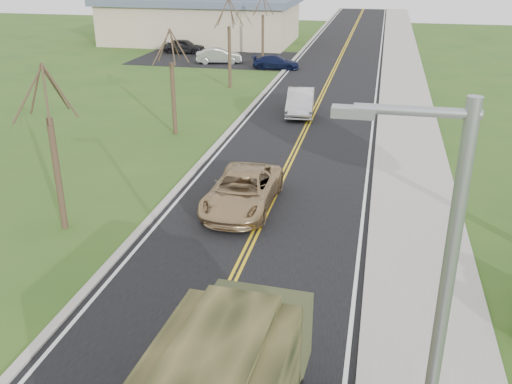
% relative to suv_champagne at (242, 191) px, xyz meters
% --- Properties ---
extents(road, '(8.00, 120.00, 0.01)m').
position_rel_suv_champagne_xyz_m(road, '(0.98, 26.85, -0.73)').
color(road, black).
rests_on(road, ground).
extents(curb_right, '(0.30, 120.00, 0.12)m').
position_rel_suv_champagne_xyz_m(curb_right, '(5.13, 26.85, -0.68)').
color(curb_right, '#9E998E').
rests_on(curb_right, ground).
extents(sidewalk_right, '(3.20, 120.00, 0.10)m').
position_rel_suv_champagne_xyz_m(sidewalk_right, '(6.88, 26.85, -0.69)').
color(sidewalk_right, '#9E998E').
rests_on(sidewalk_right, ground).
extents(curb_left, '(0.30, 120.00, 0.10)m').
position_rel_suv_champagne_xyz_m(curb_left, '(-3.17, 26.85, -0.69)').
color(curb_left, '#9E998E').
rests_on(curb_left, ground).
extents(street_light, '(1.65, 0.22, 8.00)m').
position_rel_suv_champagne_xyz_m(street_light, '(5.88, -13.65, 3.69)').
color(street_light, gray).
rests_on(street_light, ground).
extents(bare_tree_a, '(1.93, 2.26, 6.08)m').
position_rel_suv_champagne_xyz_m(bare_tree_a, '(-6.02, -3.15, 1.89)').
color(bare_tree_a, '#38281C').
rests_on(bare_tree_a, ground).
extents(bare_tree_b, '(1.83, 2.14, 5.73)m').
position_rel_suv_champagne_xyz_m(bare_tree_b, '(-6.02, 8.85, 1.74)').
color(bare_tree_b, '#38281C').
rests_on(bare_tree_b, ground).
extents(bare_tree_c, '(2.04, 2.39, 6.42)m').
position_rel_suv_champagne_xyz_m(bare_tree_c, '(-6.02, 20.85, 2.04)').
color(bare_tree_c, '#38281C').
rests_on(bare_tree_c, ground).
extents(bare_tree_d, '(1.88, 2.20, 5.91)m').
position_rel_suv_champagne_xyz_m(bare_tree_d, '(-6.02, 32.85, 1.81)').
color(bare_tree_d, '#38281C').
rests_on(bare_tree_d, ground).
extents(commercial_building, '(25.50, 21.50, 5.65)m').
position_rel_suv_champagne_xyz_m(commercial_building, '(-15.00, 42.83, 1.95)').
color(commercial_building, tan).
rests_on(commercial_building, ground).
extents(suv_champagne, '(2.53, 5.35, 1.48)m').
position_rel_suv_champagne_xyz_m(suv_champagne, '(0.00, 0.00, 0.00)').
color(suv_champagne, tan).
rests_on(suv_champagne, ground).
extents(sedan_silver, '(2.05, 4.76, 1.52)m').
position_rel_suv_champagne_xyz_m(sedan_silver, '(0.18, 14.59, 0.02)').
color(sedan_silver, silver).
rests_on(sedan_silver, ground).
extents(lot_car_dark, '(4.16, 1.73, 1.41)m').
position_rel_suv_champagne_xyz_m(lot_car_dark, '(-14.45, 34.91, -0.03)').
color(lot_car_dark, black).
rests_on(lot_car_dark, ground).
extents(lot_car_silver, '(4.36, 2.50, 1.36)m').
position_rel_suv_champagne_xyz_m(lot_car_silver, '(-9.57, 30.38, -0.06)').
color(lot_car_silver, '#A2A2A6').
rests_on(lot_car_silver, ground).
extents(lot_car_navy, '(4.12, 1.87, 1.17)m').
position_rel_suv_champagne_xyz_m(lot_car_navy, '(-4.02, 28.85, -0.15)').
color(lot_car_navy, '#0E1433').
rests_on(lot_car_navy, ground).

